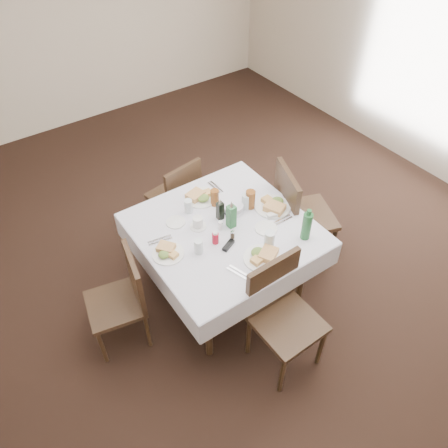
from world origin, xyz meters
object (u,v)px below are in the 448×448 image
chair_north (178,194)px  bread_basket (233,208)px  ketchup_bottle (215,238)px  water_e (246,201)px  water_s (269,240)px  chair_south (280,308)px  oil_cruet_dark (220,210)px  green_bottle (307,226)px  dining_table (224,235)px  oil_cruet_green (231,215)px  chair_west (125,295)px  coffee_mug (198,223)px  water_w (199,246)px  chair_east (297,210)px  water_n (188,206)px

chair_north → bread_basket: 0.80m
ketchup_bottle → water_e: bearing=23.2°
water_s → bread_basket: water_s is taller
chair_south → oil_cruet_dark: size_ratio=4.62×
green_bottle → dining_table: bearing=135.2°
oil_cruet_green → ketchup_bottle: size_ratio=2.34×
chair_west → coffee_mug: bearing=5.5°
water_w → bread_basket: size_ratio=0.64×
chair_west → water_e: water_e is taller
water_w → oil_cruet_dark: oil_cruet_dark is taller
dining_table → water_w: size_ratio=10.75×
green_bottle → ketchup_bottle: bearing=149.4°
dining_table → oil_cruet_dark: size_ratio=6.38×
chair_east → water_e: 0.55m
water_n → oil_cruet_green: bearing=-61.0°
water_s → oil_cruet_dark: size_ratio=0.70×
dining_table → water_s: size_ratio=9.11×
chair_north → chair_south: bearing=-93.2°
chair_west → coffee_mug: (0.72, 0.07, 0.31)m
water_n → dining_table: bearing=-68.4°
water_n → water_e: (0.42, -0.23, 0.01)m
dining_table → water_e: size_ratio=9.73×
chair_east → chair_west: (-1.65, 0.10, -0.08)m
chair_south → water_e: size_ratio=7.04×
water_s → chair_north: bearing=94.4°
chair_east → water_n: 1.00m
water_n → coffee_mug: (-0.03, -0.19, -0.02)m
chair_north → water_w: water_w is taller
ketchup_bottle → chair_north: bearing=77.3°
oil_cruet_green → water_w: bearing=-166.1°
oil_cruet_green → coffee_mug: size_ratio=1.98×
chair_south → coffee_mug: 0.92m
water_w → bread_basket: water_w is taller
water_w → coffee_mug: (0.14, 0.23, -0.02)m
chair_east → ketchup_bottle: 0.94m
bread_basket → ketchup_bottle: ketchup_bottle is taller
oil_cruet_green → ketchup_bottle: 0.23m
water_n → oil_cruet_dark: 0.27m
chair_north → water_w: bearing=-111.1°
dining_table → water_w: water_w is taller
oil_cruet_dark → chair_south: bearing=-94.2°
chair_north → coffee_mug: (-0.23, -0.73, 0.31)m
chair_east → water_s: 0.73m
water_e → coffee_mug: water_e is taller
water_e → ketchup_bottle: water_e is taller
chair_south → chair_north: bearing=86.8°
chair_north → water_e: water_e is taller
water_n → coffee_mug: water_n is taller
water_e → oil_cruet_green: size_ratio=0.52×
bread_basket → water_s: bearing=-92.0°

